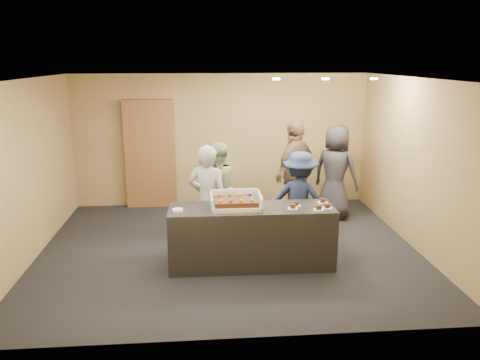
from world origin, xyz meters
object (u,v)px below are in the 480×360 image
at_px(person_navy_man, 300,199).
at_px(person_dark_suit, 335,172).
at_px(plate_stack, 178,210).
at_px(person_server_grey, 208,200).
at_px(serving_counter, 251,237).
at_px(person_sage_man, 217,189).
at_px(storage_cabinet, 150,154).
at_px(sheet_cake, 236,201).
at_px(cake_box, 236,204).
at_px(person_brown_extra, 295,173).

distance_m(person_navy_man, person_dark_suit, 1.63).
distance_m(plate_stack, person_dark_suit, 3.58).
distance_m(plate_stack, person_server_grey, 0.77).
bearing_deg(serving_counter, person_sage_man, 109.47).
bearing_deg(person_navy_man, person_sage_man, -3.81).
height_order(storage_cabinet, sheet_cake, storage_cabinet).
bearing_deg(person_dark_suit, plate_stack, 75.89).
xyz_separation_m(storage_cabinet, person_dark_suit, (3.57, -1.00, -0.20)).
distance_m(cake_box, person_server_grey, 0.65).
bearing_deg(sheet_cake, person_dark_suit, 44.83).
bearing_deg(person_brown_extra, storage_cabinet, -69.83).
xyz_separation_m(serving_counter, storage_cabinet, (-1.75, 3.04, 0.65)).
xyz_separation_m(person_navy_man, person_brown_extra, (0.14, 1.05, 0.18)).
bearing_deg(person_server_grey, person_navy_man, -150.94).
height_order(serving_counter, storage_cabinet, storage_cabinet).
bearing_deg(storage_cabinet, person_server_grey, -65.74).
relative_size(person_brown_extra, person_dark_suit, 1.07).
xyz_separation_m(serving_counter, person_brown_extra, (1.00, 1.77, 0.51)).
distance_m(person_sage_man, person_dark_suit, 2.39).
bearing_deg(person_navy_man, cake_box, 54.21).
xyz_separation_m(serving_counter, person_navy_man, (0.86, 0.73, 0.33)).
xyz_separation_m(person_sage_man, person_dark_suit, (2.28, 0.69, 0.09)).
height_order(cake_box, person_dark_suit, person_dark_suit).
relative_size(plate_stack, person_navy_man, 0.10).
height_order(storage_cabinet, cake_box, storage_cabinet).
height_order(storage_cabinet, person_navy_man, storage_cabinet).
bearing_deg(person_sage_man, plate_stack, 37.43).
bearing_deg(person_navy_man, person_brown_extra, -75.93).
bearing_deg(person_sage_man, person_brown_extra, 166.08).
bearing_deg(person_server_grey, plate_stack, 76.84).
bearing_deg(person_dark_suit, person_navy_man, 93.14).
bearing_deg(storage_cabinet, cake_box, -63.11).
height_order(person_server_grey, person_navy_man, person_server_grey).
height_order(cake_box, sheet_cake, cake_box).
bearing_deg(plate_stack, person_dark_suit, 36.50).
distance_m(cake_box, plate_stack, 0.84).
bearing_deg(cake_box, person_server_grey, 128.22).
distance_m(storage_cabinet, sheet_cake, 3.40).
bearing_deg(person_brown_extra, person_dark_suit, 152.45).
bearing_deg(person_navy_man, person_server_grey, 28.92).
relative_size(cake_box, person_navy_man, 0.46).
relative_size(person_sage_man, person_navy_man, 1.04).
height_order(person_sage_man, person_brown_extra, person_brown_extra).
distance_m(person_server_grey, person_sage_man, 0.84).
relative_size(person_server_grey, person_brown_extra, 0.90).
bearing_deg(serving_counter, person_brown_extra, 61.27).
height_order(plate_stack, person_server_grey, person_server_grey).
height_order(person_server_grey, person_sage_man, person_server_grey).
relative_size(sheet_cake, person_dark_suit, 0.34).
bearing_deg(storage_cabinet, serving_counter, -60.01).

